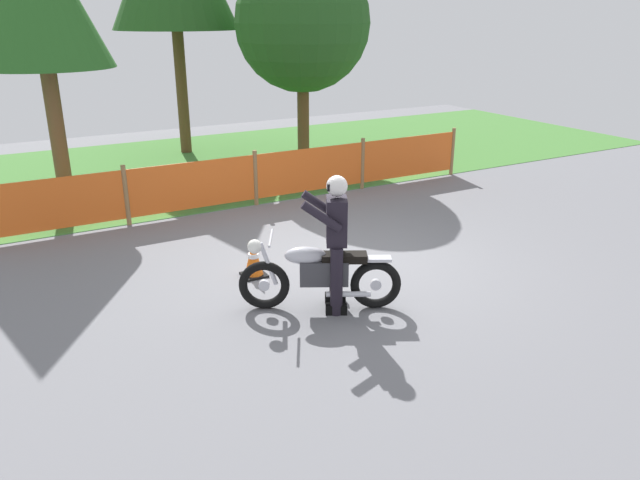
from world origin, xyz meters
TOP-DOWN VIEW (x-y plane):
  - ground at (0.00, 0.00)m, footprint 24.00×24.00m
  - grass_verge at (0.00, 6.87)m, footprint 24.00×7.15m
  - barrier_fence at (0.00, 3.29)m, footprint 9.63×0.08m
  - tree_near_right at (2.42, 5.97)m, footprint 3.09×3.09m
  - motorcycle_lead at (-1.06, -1.08)m, footprint 1.81×1.07m
  - rider_lead at (-0.89, -1.16)m, footprint 0.72×0.70m
  - traffic_cone at (-1.38, 0.23)m, footprint 0.32×0.32m

SIDE VIEW (x-z plane):
  - ground at x=0.00m, z-range -0.02..0.00m
  - grass_verge at x=0.00m, z-range 0.00..0.01m
  - traffic_cone at x=-1.38m, z-range -0.01..0.52m
  - motorcycle_lead at x=-1.06m, z-range -0.01..0.93m
  - barrier_fence at x=0.00m, z-range 0.02..1.07m
  - rider_lead at x=-0.89m, z-range 0.07..1.76m
  - tree_near_right at x=2.42m, z-range 0.83..5.59m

